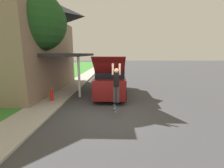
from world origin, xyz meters
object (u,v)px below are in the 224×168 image
at_px(car_down_street, 107,66).
at_px(skateboard, 116,108).
at_px(lawn_tree_near, 37,22).
at_px(fire_hydrant, 51,95).
at_px(skateboarder, 116,83).
at_px(suv_parked, 111,79).

bearing_deg(car_down_street, skateboard, -85.56).
bearing_deg(lawn_tree_near, fire_hydrant, -47.32).
relative_size(car_down_street, fire_hydrant, 6.17).
bearing_deg(fire_hydrant, skateboarder, -24.82).
distance_m(skateboarder, fire_hydrant, 4.54).
distance_m(skateboard, fire_hydrant, 4.46).
distance_m(lawn_tree_near, fire_hydrant, 4.74).
relative_size(skateboarder, fire_hydrant, 2.59).
height_order(suv_parked, car_down_street, suv_parked).
distance_m(suv_parked, skateboard, 4.03).
bearing_deg(suv_parked, lawn_tree_near, -170.94).
xyz_separation_m(lawn_tree_near, skateboard, (5.03, -3.21, -4.50)).
bearing_deg(skateboarder, skateboard, -96.97).
xyz_separation_m(lawn_tree_near, fire_hydrant, (1.07, -1.16, -4.47)).
bearing_deg(fire_hydrant, skateboard, -27.30).
xyz_separation_m(lawn_tree_near, skateboarder, (5.06, -3.01, -3.31)).
height_order(car_down_street, skateboard, car_down_street).
height_order(suv_parked, skateboard, suv_parked).
height_order(lawn_tree_near, skateboarder, lawn_tree_near).
distance_m(car_down_street, skateboarder, 20.59).
bearing_deg(fire_hydrant, suv_parked, 27.90).
bearing_deg(skateboard, car_down_street, 94.44).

